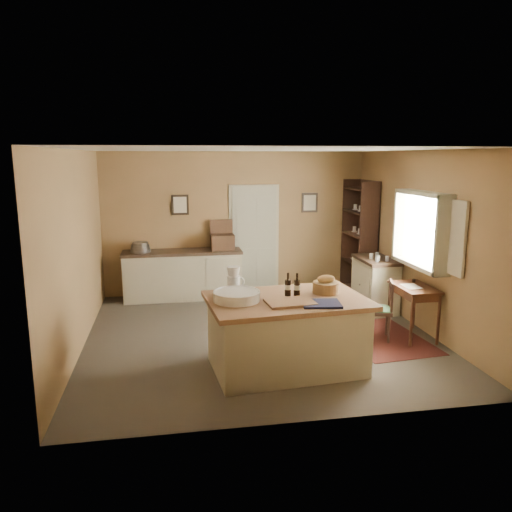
{
  "coord_description": "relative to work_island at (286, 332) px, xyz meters",
  "views": [
    {
      "loc": [
        -1.26,
        -6.92,
        2.61
      ],
      "look_at": [
        -0.0,
        0.25,
        1.15
      ],
      "focal_mm": 35.0,
      "sensor_mm": 36.0,
      "label": 1
    }
  ],
  "objects": [
    {
      "name": "ground",
      "position": [
        -0.11,
        1.21,
        -0.48
      ],
      "size": [
        5.0,
        5.0,
        0.0
      ],
      "primitive_type": "plane",
      "color": "#63584B",
      "rests_on": "ground"
    },
    {
      "name": "wall_back",
      "position": [
        -0.11,
        3.71,
        0.87
      ],
      "size": [
        5.0,
        0.1,
        2.7
      ],
      "primitive_type": "cube",
      "color": "#977145",
      "rests_on": "ground"
    },
    {
      "name": "wall_front",
      "position": [
        -0.11,
        -1.29,
        0.87
      ],
      "size": [
        5.0,
        0.1,
        2.7
      ],
      "primitive_type": "cube",
      "color": "#977145",
      "rests_on": "ground"
    },
    {
      "name": "wall_left",
      "position": [
        -2.61,
        1.21,
        0.87
      ],
      "size": [
        0.1,
        5.0,
        2.7
      ],
      "primitive_type": "cube",
      "color": "#977145",
      "rests_on": "ground"
    },
    {
      "name": "wall_right",
      "position": [
        2.39,
        1.21,
        0.87
      ],
      "size": [
        0.1,
        5.0,
        2.7
      ],
      "primitive_type": "cube",
      "color": "#977145",
      "rests_on": "ground"
    },
    {
      "name": "ceiling",
      "position": [
        -0.11,
        1.21,
        2.22
      ],
      "size": [
        5.0,
        5.0,
        0.0
      ],
      "primitive_type": "plane",
      "color": "silver",
      "rests_on": "wall_back"
    },
    {
      "name": "door",
      "position": [
        0.24,
        3.68,
        0.57
      ],
      "size": [
        0.97,
        0.06,
        2.11
      ],
      "primitive_type": "cube",
      "color": "#A7A68F",
      "rests_on": "ground"
    },
    {
      "name": "framed_prints",
      "position": [
        0.09,
        3.69,
        1.24
      ],
      "size": [
        2.82,
        0.02,
        0.38
      ],
      "color": "black",
      "rests_on": "ground"
    },
    {
      "name": "window",
      "position": [
        2.31,
        1.01,
        1.07
      ],
      "size": [
        0.25,
        1.99,
        1.12
      ],
      "color": "#B8B191",
      "rests_on": "ground"
    },
    {
      "name": "work_island",
      "position": [
        0.0,
        0.0,
        0.0
      ],
      "size": [
        2.02,
        1.41,
        1.2
      ],
      "rotation": [
        0.0,
        0.0,
        0.09
      ],
      "color": "#B8B191",
      "rests_on": "ground"
    },
    {
      "name": "sideboard",
      "position": [
        -1.15,
        3.41,
        -0.0
      ],
      "size": [
        2.18,
        0.62,
        1.18
      ],
      "color": "#B8B191",
      "rests_on": "ground"
    },
    {
      "name": "rug",
      "position": [
        1.64,
        0.76,
        -0.48
      ],
      "size": [
        1.24,
        1.69,
        0.01
      ],
      "primitive_type": "cube",
      "rotation": [
        0.0,
        0.0,
        0.09
      ],
      "color": "#441513",
      "rests_on": "ground"
    },
    {
      "name": "writing_desk",
      "position": [
        2.09,
        0.76,
        0.18
      ],
      "size": [
        0.48,
        0.79,
        0.82
      ],
      "color": "#3D1E12",
      "rests_on": "ground"
    },
    {
      "name": "desk_chair",
      "position": [
        1.53,
        0.77,
        -0.05
      ],
      "size": [
        0.51,
        0.51,
        0.85
      ],
      "primitive_type": null,
      "rotation": [
        0.0,
        0.0,
        -0.33
      ],
      "color": "black",
      "rests_on": "ground"
    },
    {
      "name": "right_cabinet",
      "position": [
        2.09,
        2.13,
        -0.02
      ],
      "size": [
        0.54,
        0.97,
        0.99
      ],
      "color": "#B8B191",
      "rests_on": "ground"
    },
    {
      "name": "shelving_unit",
      "position": [
        2.24,
        3.21,
        0.6
      ],
      "size": [
        0.37,
        0.98,
        2.17
      ],
      "color": "black",
      "rests_on": "ground"
    }
  ]
}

